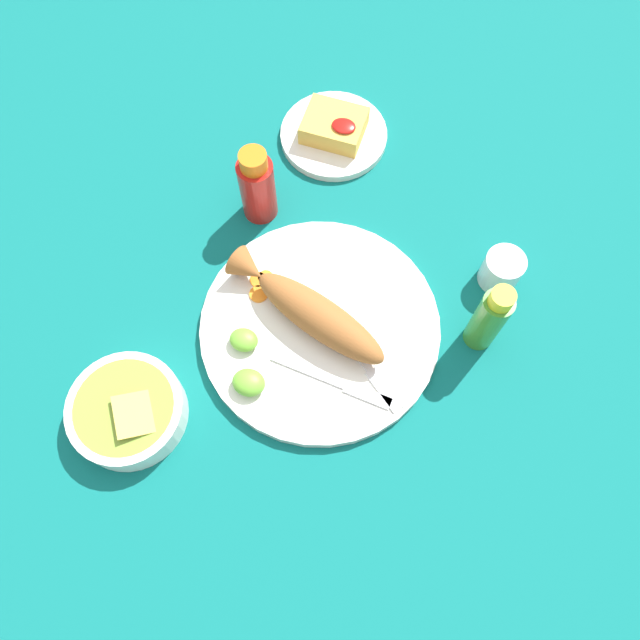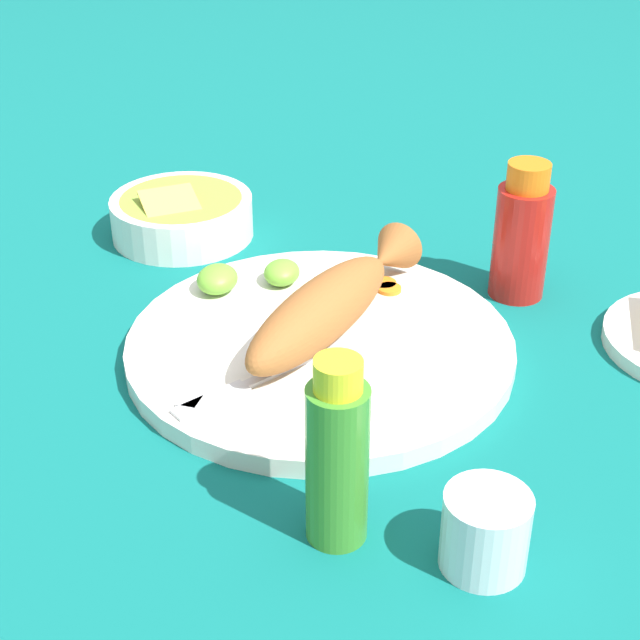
# 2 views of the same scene
# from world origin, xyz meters

# --- Properties ---
(ground_plane) EXTENTS (4.00, 4.00, 0.00)m
(ground_plane) POSITION_xyz_m (0.00, 0.00, 0.00)
(ground_plane) COLOR #0C605B
(main_plate) EXTENTS (0.36, 0.36, 0.02)m
(main_plate) POSITION_xyz_m (0.00, 0.00, 0.01)
(main_plate) COLOR silver
(main_plate) RESTS_ON ground_plane
(fried_fish) EXTENTS (0.27, 0.14, 0.06)m
(fried_fish) POSITION_xyz_m (-0.02, 0.01, 0.05)
(fried_fish) COLOR #935628
(fried_fish) RESTS_ON main_plate
(fork_near) EXTENTS (0.15, 0.13, 0.00)m
(fork_near) POSITION_xyz_m (0.08, -0.04, 0.02)
(fork_near) COLOR silver
(fork_near) RESTS_ON main_plate
(fork_far) EXTENTS (0.19, 0.03, 0.00)m
(fork_far) POSITION_xyz_m (0.05, -0.08, 0.02)
(fork_far) COLOR silver
(fork_far) RESTS_ON main_plate
(carrot_slice_near) EXTENTS (0.02, 0.02, 0.00)m
(carrot_slice_near) POSITION_xyz_m (-0.10, 0.05, 0.02)
(carrot_slice_near) COLOR orange
(carrot_slice_near) RESTS_ON main_plate
(carrot_slice_mid) EXTENTS (0.03, 0.03, 0.00)m
(carrot_slice_mid) POSITION_xyz_m (-0.11, 0.04, 0.02)
(carrot_slice_mid) COLOR orange
(carrot_slice_mid) RESTS_ON main_plate
(carrot_slice_far) EXTENTS (0.03, 0.03, 0.00)m
(carrot_slice_far) POSITION_xyz_m (-0.10, 0.02, 0.02)
(carrot_slice_far) COLOR orange
(carrot_slice_far) RESTS_ON main_plate
(lime_wedge_main) EXTENTS (0.04, 0.04, 0.02)m
(lime_wedge_main) POSITION_xyz_m (-0.10, -0.06, 0.03)
(lime_wedge_main) COLOR #6BB233
(lime_wedge_main) RESTS_ON main_plate
(lime_wedge_side) EXTENTS (0.05, 0.04, 0.03)m
(lime_wedge_side) POSITION_xyz_m (-0.07, -0.12, 0.03)
(lime_wedge_side) COLOR #6BB233
(lime_wedge_side) RESTS_ON main_plate
(hot_sauce_bottle_red) EXTENTS (0.06, 0.06, 0.14)m
(hot_sauce_bottle_red) POSITION_xyz_m (-0.16, 0.17, 0.07)
(hot_sauce_bottle_red) COLOR #B21914
(hot_sauce_bottle_red) RESTS_ON ground_plane
(hot_sauce_bottle_green) EXTENTS (0.04, 0.04, 0.15)m
(hot_sauce_bottle_green) POSITION_xyz_m (0.23, 0.06, 0.07)
(hot_sauce_bottle_green) COLOR #3D8428
(hot_sauce_bottle_green) RESTS_ON ground_plane
(salt_cup) EXTENTS (0.06, 0.06, 0.06)m
(salt_cup) POSITION_xyz_m (0.24, 0.17, 0.03)
(salt_cup) COLOR silver
(salt_cup) RESTS_ON ground_plane
(side_plate_fries) EXTENTS (0.18, 0.18, 0.01)m
(side_plate_fries) POSITION_xyz_m (-0.09, 0.35, 0.01)
(side_plate_fries) COLOR silver
(side_plate_fries) RESTS_ON ground_plane
(fries_pile) EXTENTS (0.10, 0.08, 0.04)m
(fries_pile) POSITION_xyz_m (-0.09, 0.35, 0.03)
(fries_pile) COLOR gold
(fries_pile) RESTS_ON side_plate_fries
(guacamole_bowl) EXTENTS (0.16, 0.16, 0.06)m
(guacamole_bowl) POSITION_xyz_m (-0.22, -0.21, 0.03)
(guacamole_bowl) COLOR white
(guacamole_bowl) RESTS_ON ground_plane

